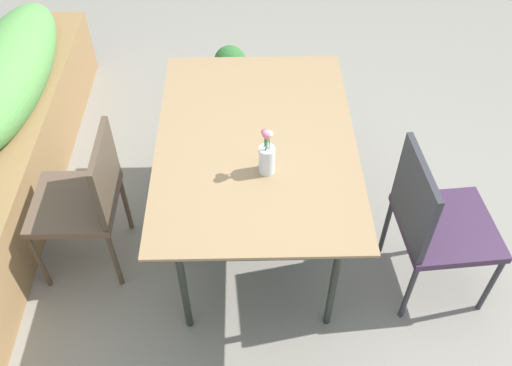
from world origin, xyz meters
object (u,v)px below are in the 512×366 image
Objects in this scene: chair_near_left at (434,220)px; chair_far_side at (86,196)px; flower_vase at (267,155)px; dining_table at (256,146)px; potted_plant at (230,71)px.

chair_near_left is 1.76m from chair_far_side.
flower_vase is at bearing -102.22° from chair_near_left.
chair_far_side is at bearing 83.80° from flower_vase.
dining_table is at bearing 11.39° from flower_vase.
flower_vase is at bearing -96.11° from chair_far_side.
chair_far_side is at bearing 97.87° from dining_table.
flower_vase is 0.63× the size of potted_plant.
chair_far_side is 1.67m from potted_plant.
chair_near_left is 0.90m from flower_vase.
chair_near_left is 3.49× the size of flower_vase.
potted_plant is (1.69, 1.03, -0.30)m from chair_near_left.
flower_vase is at bearing -172.58° from potted_plant.
chair_far_side is 1.00m from flower_vase.
flower_vase reaches higher than chair_near_left.
chair_near_left is 2.00m from potted_plant.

